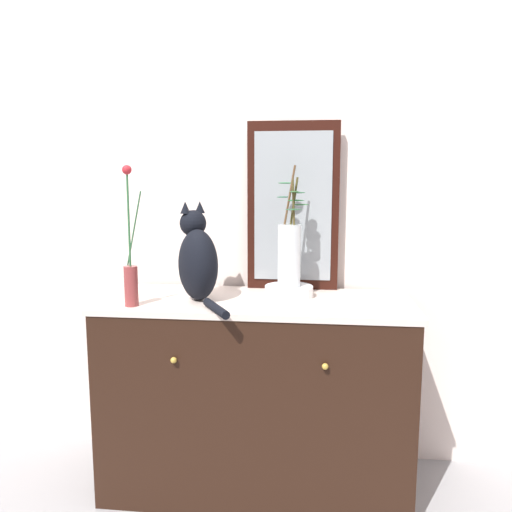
% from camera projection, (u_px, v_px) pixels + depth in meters
% --- Properties ---
extents(ground_plane, '(6.00, 6.00, 0.00)m').
position_uv_depth(ground_plane, '(256.00, 483.00, 2.18)').
color(ground_plane, gray).
extents(wall_back, '(4.40, 0.08, 2.60)m').
position_uv_depth(wall_back, '(264.00, 182.00, 2.30)').
color(wall_back, silver).
rests_on(wall_back, ground_plane).
extents(sideboard, '(1.27, 0.51, 0.82)m').
position_uv_depth(sideboard, '(256.00, 394.00, 2.12)').
color(sideboard, black).
rests_on(sideboard, ground_plane).
extents(mirror_leaning, '(0.40, 0.03, 0.74)m').
position_uv_depth(mirror_leaning, '(293.00, 207.00, 2.21)').
color(mirror_leaning, black).
rests_on(mirror_leaning, sideboard).
extents(cat_sitting, '(0.30, 0.43, 0.40)m').
position_uv_depth(cat_sitting, '(198.00, 260.00, 2.03)').
color(cat_sitting, black).
rests_on(cat_sitting, sideboard).
extents(vase_slim_green, '(0.08, 0.05, 0.54)m').
position_uv_depth(vase_slim_green, '(131.00, 272.00, 1.93)').
color(vase_slim_green, brown).
rests_on(vase_slim_green, sideboard).
extents(bowl_porcelain, '(0.20, 0.20, 0.05)m').
position_uv_depth(bowl_porcelain, '(289.00, 291.00, 2.10)').
color(bowl_porcelain, white).
rests_on(bowl_porcelain, sideboard).
extents(vase_glass_clear, '(0.15, 0.16, 0.50)m').
position_uv_depth(vase_glass_clear, '(289.00, 252.00, 2.08)').
color(vase_glass_clear, silver).
rests_on(vase_glass_clear, bowl_porcelain).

